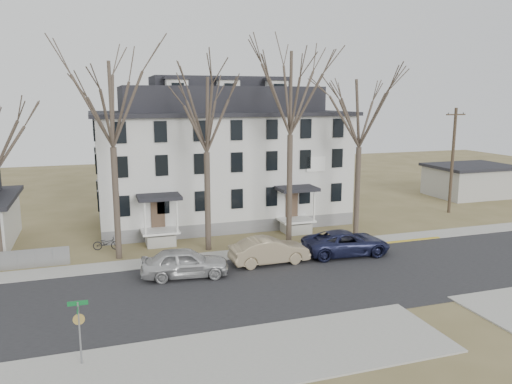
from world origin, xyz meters
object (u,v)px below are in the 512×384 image
object	(u,v)px
car_tan	(269,251)
street_sign	(79,323)
boarding_house	(220,158)
tree_mid_right	(360,108)
car_navy	(346,243)
tree_mid_left	(206,109)
tree_center	(291,87)
utility_pole_far	(452,159)
bicycle_left	(106,244)
tree_far_left	(111,98)
car_silver	(185,263)

from	to	relation	value
car_tan	street_sign	xyz separation A→B (m)	(-11.13, -9.20, 0.95)
boarding_house	tree_mid_right	distance (m)	12.51
car_navy	street_sign	xyz separation A→B (m)	(-16.63, -9.29, 0.96)
tree_mid_right	street_sign	size ratio (longest dim) A/B	4.73
tree_mid_left	tree_center	xyz separation A→B (m)	(6.00, 0.00, 1.48)
utility_pole_far	street_sign	world-z (taller)	utility_pole_far
boarding_house	utility_pole_far	size ratio (longest dim) A/B	2.19
tree_center	bicycle_left	size ratio (longest dim) A/B	8.03
car_navy	tree_mid_left	bearing A→B (deg)	68.85
tree_mid_right	car_tan	xyz separation A→B (m)	(-8.52, -4.17, -8.77)
tree_far_left	tree_mid_right	size ratio (longest dim) A/B	1.08
tree_mid_left	car_silver	world-z (taller)	tree_mid_left
car_silver	street_sign	size ratio (longest dim) A/B	1.89
tree_far_left	tree_center	xyz separation A→B (m)	(12.00, 0.00, 0.74)
tree_center	tree_mid_left	bearing A→B (deg)	180.00
tree_mid_right	tree_center	bearing A→B (deg)	180.00
tree_far_left	bicycle_left	world-z (taller)	tree_far_left
car_silver	car_navy	size ratio (longest dim) A/B	0.87
utility_pole_far	boarding_house	bearing A→B (deg)	169.08
tree_mid_left	boarding_house	bearing A→B (deg)	69.80
tree_mid_right	utility_pole_far	bearing A→B (deg)	19.29
boarding_house	bicycle_left	world-z (taller)	boarding_house
utility_pole_far	tree_far_left	bearing A→B (deg)	-171.90
street_sign	tree_mid_left	bearing A→B (deg)	60.99
bicycle_left	tree_mid_right	bearing A→B (deg)	-84.90
tree_far_left	utility_pole_far	world-z (taller)	tree_far_left
tree_mid_left	tree_center	bearing A→B (deg)	0.00
tree_far_left	bicycle_left	distance (m)	10.09
tree_center	utility_pole_far	xyz separation A→B (m)	(17.50, 4.20, -6.18)
utility_pole_far	car_navy	distance (m)	17.63
car_silver	street_sign	world-z (taller)	street_sign
boarding_house	car_navy	bearing A→B (deg)	-65.86
tree_mid_left	car_tan	size ratio (longest dim) A/B	2.53
car_navy	tree_center	bearing A→B (deg)	35.86
tree_mid_right	car_tan	world-z (taller)	tree_mid_right
tree_far_left	car_tan	size ratio (longest dim) A/B	2.73
car_tan	bicycle_left	size ratio (longest dim) A/B	2.75
boarding_house	car_silver	xyz separation A→B (m)	(-5.52, -13.07, -4.51)
tree_far_left	street_sign	distance (m)	16.03
tree_mid_right	bicycle_left	size ratio (longest dim) A/B	6.96
boarding_house	car_silver	size ratio (longest dim) A/B	4.10
car_tan	car_navy	world-z (taller)	car_tan
boarding_house	tree_mid_left	bearing A→B (deg)	-110.20
tree_center	car_silver	distance (m)	14.18
bicycle_left	car_navy	bearing A→B (deg)	-100.44
tree_mid_left	utility_pole_far	size ratio (longest dim) A/B	1.34
tree_far_left	car_navy	xyz separation A→B (m)	(14.48, -4.08, -9.53)
tree_center	bicycle_left	xyz separation A→B (m)	(-12.71, 1.99, -10.60)
tree_far_left	utility_pole_far	xyz separation A→B (m)	(29.50, 4.20, -5.44)
tree_center	utility_pole_far	bearing A→B (deg)	13.50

